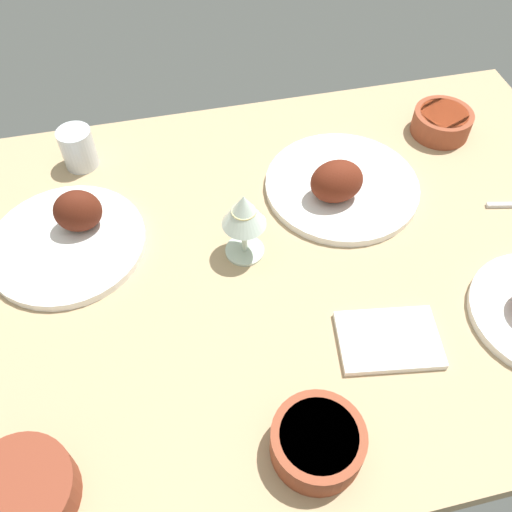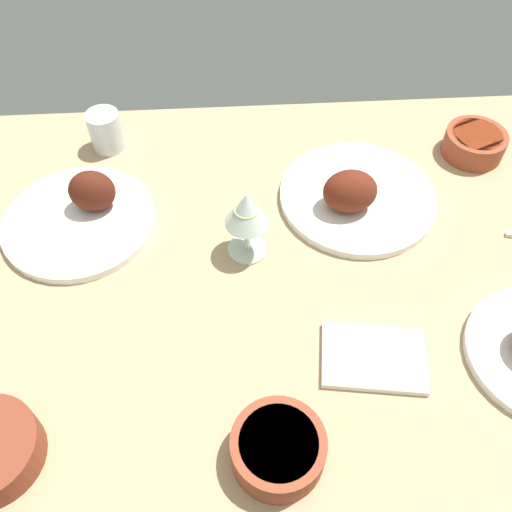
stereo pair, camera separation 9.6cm
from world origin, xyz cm
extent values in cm
cube|color=tan|center=(0.00, 0.00, 2.00)|extent=(140.00, 90.00, 4.00)
cylinder|color=white|center=(-20.51, -14.23, 4.80)|extent=(29.96, 29.96, 1.60)
ellipsoid|color=#602314|center=(-17.90, -11.14, 9.48)|extent=(9.96, 7.50, 8.43)
cylinder|color=white|center=(32.21, -11.26, 4.80)|extent=(28.02, 28.02, 1.60)
ellipsoid|color=#511E11|center=(29.09, -14.26, 9.45)|extent=(8.45, 6.45, 8.36)
cylinder|color=brown|center=(-46.56, -26.05, 6.54)|extent=(12.33, 12.33, 5.08)
cylinder|color=#9E3314|center=(-46.56, -26.05, 8.58)|extent=(10.11, 10.11, 1.00)
cylinder|color=brown|center=(-0.80, 33.84, 6.73)|extent=(12.95, 12.95, 5.47)
cylinder|color=#4C192D|center=(-0.80, 33.84, 8.97)|extent=(10.62, 10.62, 1.00)
cylinder|color=brown|center=(38.24, 31.53, 6.52)|extent=(14.33, 14.33, 5.04)
cylinder|color=#DBCC7A|center=(38.24, 31.53, 8.54)|extent=(11.75, 11.75, 1.00)
cylinder|color=silver|center=(1.36, -3.05, 4.25)|extent=(7.00, 7.00, 0.50)
cylinder|color=silver|center=(1.36, -3.05, 8.00)|extent=(1.00, 1.00, 7.00)
cone|color=silver|center=(1.36, -3.05, 14.75)|extent=(7.60, 7.60, 6.50)
cylinder|color=beige|center=(1.36, -3.05, 13.30)|extent=(4.18, 4.18, 2.80)
cylinder|color=silver|center=(28.86, -32.98, 8.16)|extent=(6.74, 6.74, 8.32)
cube|color=white|center=(-16.90, 20.02, 4.60)|extent=(17.35, 13.26, 1.20)
camera|label=1|loc=(13.28, 57.90, 81.26)|focal=38.82mm
camera|label=2|loc=(3.80, 59.28, 81.26)|focal=38.82mm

